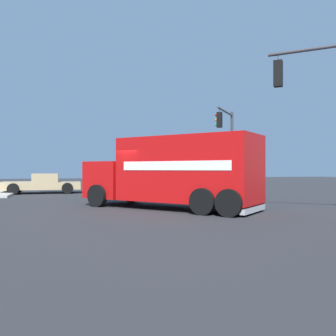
# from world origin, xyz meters

# --- Properties ---
(ground_plane) EXTENTS (100.00, 100.00, 0.00)m
(ground_plane) POSITION_xyz_m (0.00, 0.00, 0.00)
(ground_plane) COLOR #2B2B2D
(delivery_truck) EXTENTS (7.56, 7.16, 3.05)m
(delivery_truck) POSITION_xyz_m (1.22, 1.15, 1.57)
(delivery_truck) COLOR red
(delivery_truck) RESTS_ON ground
(traffic_light_secondary) EXTENTS (2.91, 2.43, 5.74)m
(traffic_light_secondary) POSITION_xyz_m (-6.24, 7.15, 3.75)
(traffic_light_secondary) COLOR #38383D
(traffic_light_secondary) RESTS_ON ground
(pickup_tan) EXTENTS (2.28, 5.21, 1.38)m
(pickup_tan) POSITION_xyz_m (-10.33, -5.01, 0.73)
(pickup_tan) COLOR tan
(pickup_tan) RESTS_ON ground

